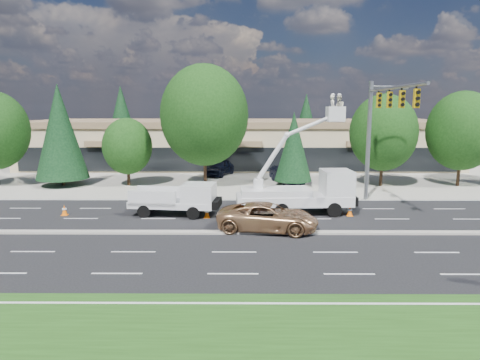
{
  "coord_description": "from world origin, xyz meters",
  "views": [
    {
      "loc": [
        0.42,
        -23.41,
        7.06
      ],
      "look_at": [
        0.24,
        3.98,
        2.4
      ],
      "focal_mm": 32.0,
      "sensor_mm": 36.0,
      "label": 1
    }
  ],
  "objects_px": {
    "signal_mast": "(379,122)",
    "bucket_truck": "(305,188)",
    "utility_pickup": "(179,202)",
    "minivan": "(268,217)"
  },
  "relations": [
    {
      "from": "signal_mast",
      "to": "bucket_truck",
      "type": "height_order",
      "value": "signal_mast"
    },
    {
      "from": "bucket_truck",
      "to": "minivan",
      "type": "distance_m",
      "value": 5.04
    },
    {
      "from": "utility_pickup",
      "to": "minivan",
      "type": "bearing_deg",
      "value": -25.55
    },
    {
      "from": "utility_pickup",
      "to": "minivan",
      "type": "relative_size",
      "value": 1.0
    },
    {
      "from": "utility_pickup",
      "to": "minivan",
      "type": "height_order",
      "value": "utility_pickup"
    },
    {
      "from": "utility_pickup",
      "to": "bucket_truck",
      "type": "distance_m",
      "value": 8.48
    },
    {
      "from": "bucket_truck",
      "to": "minivan",
      "type": "xyz_separation_m",
      "value": [
        -2.75,
        -4.12,
        -0.93
      ]
    },
    {
      "from": "utility_pickup",
      "to": "minivan",
      "type": "distance_m",
      "value": 6.69
    },
    {
      "from": "signal_mast",
      "to": "utility_pickup",
      "type": "xyz_separation_m",
      "value": [
        -13.83,
        -2.89,
        -5.18
      ]
    },
    {
      "from": "signal_mast",
      "to": "bucket_truck",
      "type": "xyz_separation_m",
      "value": [
        -5.41,
        -2.33,
        -4.32
      ]
    }
  ]
}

